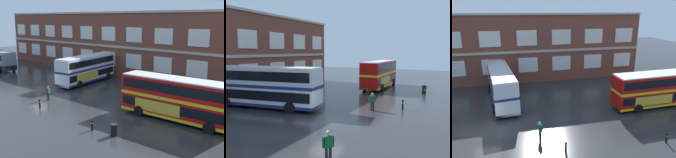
# 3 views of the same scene
# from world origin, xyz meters

# --- Properties ---
(ground_plane) EXTENTS (120.00, 120.00, 0.00)m
(ground_plane) POSITION_xyz_m (0.00, 2.00, 0.00)
(ground_plane) COLOR #2B2B2D
(double_decker_near) EXTENTS (4.06, 11.25, 4.07)m
(double_decker_near) POSITION_xyz_m (1.48, 7.49, 2.15)
(double_decker_near) COLOR silver
(double_decker_near) RESTS_ON ground
(double_decker_middle) EXTENTS (11.08, 3.13, 4.07)m
(double_decker_middle) POSITION_xyz_m (19.62, 1.73, 2.15)
(double_decker_middle) COLOR red
(double_decker_middle) RESTS_ON ground
(waiting_passenger) EXTENTS (0.54, 0.50, 1.70)m
(waiting_passenger) POSITION_xyz_m (-6.44, -3.91, 0.93)
(waiting_passenger) COLOR black
(waiting_passenger) RESTS_ON ground
(second_passenger) EXTENTS (0.40, 0.60, 1.70)m
(second_passenger) POSITION_xyz_m (4.99, -2.22, 0.93)
(second_passenger) COLOR black
(second_passenger) RESTS_ON ground
(station_litter_bin) EXTENTS (0.60, 0.60, 1.03)m
(station_litter_bin) POSITION_xyz_m (17.76, -5.05, 0.52)
(station_litter_bin) COLOR black
(station_litter_bin) RESTS_ON ground
(safety_bollard_west) EXTENTS (0.19, 0.19, 0.95)m
(safety_bollard_west) POSITION_xyz_m (15.59, -5.44, 0.49)
(safety_bollard_west) COLOR black
(safety_bollard_west) RESTS_ON ground
(safety_bollard_east) EXTENTS (0.19, 0.19, 0.95)m
(safety_bollard_east) POSITION_xyz_m (6.74, -4.65, 0.49)
(safety_bollard_east) COLOR black
(safety_bollard_east) RESTS_ON ground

